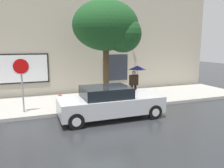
# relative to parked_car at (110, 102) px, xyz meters

# --- Properties ---
(ground_plane) EXTENTS (60.00, 60.00, 0.00)m
(ground_plane) POSITION_rel_parked_car_xyz_m (-0.36, -0.03, -0.71)
(ground_plane) COLOR #282B2D
(sidewalk) EXTENTS (20.00, 4.00, 0.15)m
(sidewalk) POSITION_rel_parked_car_xyz_m (-0.36, 2.97, -0.63)
(sidewalk) COLOR #A3A099
(sidewalk) RESTS_ON ground
(building_facade) EXTENTS (20.00, 0.67, 7.00)m
(building_facade) POSITION_rel_parked_car_xyz_m (-0.38, 5.47, 2.78)
(building_facade) COLOR #B2A893
(building_facade) RESTS_ON ground
(parked_car) EXTENTS (4.58, 1.95, 1.42)m
(parked_car) POSITION_rel_parked_car_xyz_m (0.00, 0.00, 0.00)
(parked_car) COLOR #B7BABF
(parked_car) RESTS_ON ground
(fire_hydrant) EXTENTS (0.30, 0.44, 0.74)m
(fire_hydrant) POSITION_rel_parked_car_xyz_m (-1.96, 1.60, -0.20)
(fire_hydrant) COLOR red
(fire_hydrant) RESTS_ON sidewalk
(pedestrian_with_umbrella) EXTENTS (0.98, 0.98, 1.94)m
(pedestrian_with_umbrella) POSITION_rel_parked_car_xyz_m (2.37, 2.15, 0.98)
(pedestrian_with_umbrella) COLOR black
(pedestrian_with_umbrella) RESTS_ON sidewalk
(street_tree) EXTENTS (3.47, 2.95, 5.37)m
(street_tree) POSITION_rel_parked_car_xyz_m (0.74, 2.06, 3.40)
(street_tree) COLOR #4C3823
(street_tree) RESTS_ON sidewalk
(stop_sign) EXTENTS (0.76, 0.10, 2.52)m
(stop_sign) POSITION_rel_parked_car_xyz_m (-3.61, 1.69, 1.22)
(stop_sign) COLOR gray
(stop_sign) RESTS_ON sidewalk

